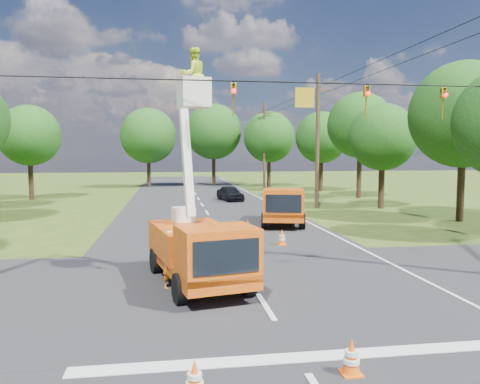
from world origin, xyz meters
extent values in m
plane|color=#2D4715|center=(0.00, 20.00, 0.00)|extent=(140.00, 140.00, 0.00)
cube|color=black|center=(0.00, 20.00, 0.00)|extent=(12.00, 100.00, 0.06)
cube|color=black|center=(0.00, 2.00, 0.00)|extent=(56.00, 10.00, 0.07)
cube|color=silver|center=(0.00, -3.20, 0.00)|extent=(9.00, 0.45, 0.02)
cube|color=silver|center=(5.60, 20.00, 0.00)|extent=(0.12, 90.00, 0.02)
cube|color=#CF600E|center=(-1.67, 2.61, 0.68)|extent=(3.23, 6.01, 0.43)
cube|color=#CF600E|center=(-1.25, 0.61, 1.43)|extent=(2.38, 2.02, 1.43)
cube|color=black|center=(-1.08, -0.18, 1.47)|extent=(1.78, 0.43, 0.90)
cube|color=#CF600E|center=(-1.83, 3.35, 1.28)|extent=(2.92, 3.90, 0.95)
cylinder|color=black|center=(-2.27, 0.64, 0.44)|extent=(0.48, 0.92, 0.87)
cylinder|color=black|center=(-0.32, 1.05, 0.44)|extent=(0.48, 0.92, 0.87)
cylinder|color=black|center=(-3.03, 4.17, 0.44)|extent=(0.48, 0.92, 0.87)
cylinder|color=black|center=(-1.07, 4.58, 0.44)|extent=(0.48, 0.92, 0.87)
cube|color=silver|center=(-2.05, 4.38, 2.00)|extent=(0.85, 0.85, 0.52)
cube|color=silver|center=(-1.94, 3.86, 4.09)|extent=(0.53, 1.30, 4.12)
cube|color=silver|center=(-1.73, 2.89, 6.03)|extent=(1.07, 1.07, 0.90)
imported|color=#C6E526|center=(-1.73, 2.89, 6.57)|extent=(1.05, 0.96, 1.74)
cube|color=#CF600E|center=(4.03, 14.49, 0.71)|extent=(3.46, 6.23, 0.44)
cube|color=#CF600E|center=(3.54, 12.44, 1.47)|extent=(2.48, 2.12, 1.47)
cube|color=black|center=(3.35, 11.63, 1.52)|extent=(1.83, 0.49, 0.93)
cube|color=#CF600E|center=(4.21, 15.26, 1.32)|extent=(3.08, 4.06, 0.98)
cylinder|color=black|center=(2.60, 12.92, 0.45)|extent=(0.51, 0.95, 0.90)
cylinder|color=black|center=(4.60, 12.44, 0.45)|extent=(0.51, 0.95, 0.90)
cylinder|color=black|center=(3.46, 16.54, 0.45)|extent=(0.51, 0.95, 0.90)
cylinder|color=black|center=(5.46, 16.07, 0.45)|extent=(0.51, 0.95, 0.90)
imported|color=orange|center=(-2.54, 2.24, 0.82)|extent=(0.69, 0.71, 1.64)
imported|color=black|center=(2.66, 28.16, 0.65)|extent=(2.33, 4.07, 1.31)
cone|color=#F65A0C|center=(-2.14, -4.45, 0.38)|extent=(0.36, 0.36, 0.70)
cylinder|color=white|center=(-2.14, -4.45, 0.44)|extent=(0.26, 0.26, 0.09)
cylinder|color=white|center=(-2.14, -4.45, 0.29)|extent=(0.31, 0.31, 0.09)
cone|color=#F65A0C|center=(0.81, -3.99, 0.38)|extent=(0.36, 0.36, 0.70)
cube|color=#F65A0C|center=(0.81, -3.99, 0.04)|extent=(0.38, 0.38, 0.04)
cylinder|color=white|center=(0.81, -3.99, 0.44)|extent=(0.26, 0.26, 0.09)
cylinder|color=white|center=(0.81, -3.99, 0.29)|extent=(0.31, 0.31, 0.09)
cone|color=#F65A0C|center=(2.44, 8.23, 0.38)|extent=(0.36, 0.36, 0.70)
cube|color=#F65A0C|center=(2.44, 8.23, 0.04)|extent=(0.38, 0.38, 0.04)
cylinder|color=white|center=(2.44, 8.23, 0.44)|extent=(0.26, 0.26, 0.09)
cylinder|color=white|center=(2.44, 8.23, 0.29)|extent=(0.31, 0.31, 0.09)
cone|color=#F65A0C|center=(1.44, 11.63, 0.38)|extent=(0.36, 0.36, 0.70)
cube|color=#F65A0C|center=(1.44, 11.63, 0.04)|extent=(0.38, 0.38, 0.04)
cylinder|color=white|center=(1.44, 11.63, 0.44)|extent=(0.26, 0.26, 0.09)
cylinder|color=white|center=(1.44, 11.63, 0.29)|extent=(0.31, 0.31, 0.09)
cone|color=#F65A0C|center=(4.15, 16.92, 0.38)|extent=(0.36, 0.36, 0.70)
cube|color=#F65A0C|center=(4.15, 16.92, 0.04)|extent=(0.38, 0.38, 0.04)
cylinder|color=white|center=(4.15, 16.92, 0.44)|extent=(0.26, 0.26, 0.09)
cylinder|color=white|center=(4.15, 16.92, 0.29)|extent=(0.31, 0.31, 0.09)
cylinder|color=#4C3823|center=(8.50, 22.00, 5.00)|extent=(0.30, 0.30, 10.00)
cube|color=#4C3823|center=(8.50, 22.00, 8.80)|extent=(1.80, 0.12, 0.12)
cylinder|color=#4C3823|center=(8.50, 42.00, 5.00)|extent=(0.30, 0.30, 10.00)
cube|color=#4C3823|center=(8.50, 42.00, 8.80)|extent=(1.80, 0.12, 0.12)
cylinder|color=black|center=(-0.50, 2.00, 6.30)|extent=(18.00, 0.04, 0.04)
cube|color=#AC8A14|center=(1.60, 2.00, 5.85)|extent=(0.60, 0.05, 0.60)
imported|color=#AC8A14|center=(-0.60, 2.00, 5.75)|extent=(0.16, 0.20, 1.00)
sphere|color=#FF0C0C|center=(-0.60, 1.88, 6.00)|extent=(0.14, 0.14, 0.14)
imported|color=#AC8A14|center=(3.60, 2.00, 5.75)|extent=(0.16, 0.20, 1.00)
sphere|color=#FF0C0C|center=(3.60, 1.88, 6.00)|extent=(0.14, 0.14, 0.14)
imported|color=#AC8A14|center=(6.20, 2.00, 5.75)|extent=(0.16, 0.20, 1.00)
sphere|color=#FF0C0C|center=(6.20, 1.88, 6.00)|extent=(0.14, 0.14, 0.14)
cylinder|color=#382616|center=(-14.80, 32.00, 2.02)|extent=(0.44, 0.44, 4.05)
sphere|color=#113E10|center=(-14.80, 32.00, 5.70)|extent=(5.40, 5.40, 5.40)
cylinder|color=#382616|center=(15.00, 14.00, 2.29)|extent=(0.44, 0.44, 4.58)
sphere|color=#113E10|center=(15.00, 14.00, 6.45)|extent=(6.40, 6.40, 6.40)
cylinder|color=#382616|center=(13.20, 21.00, 1.89)|extent=(0.44, 0.44, 3.78)
sphere|color=#113E10|center=(13.20, 21.00, 5.33)|extent=(5.00, 5.00, 5.00)
cylinder|color=#382616|center=(14.80, 29.00, 2.38)|extent=(0.44, 0.44, 4.75)
sphere|color=#113E10|center=(14.80, 29.00, 6.70)|extent=(6.00, 6.00, 6.00)
cylinder|color=#382616|center=(13.80, 37.00, 2.07)|extent=(0.44, 0.44, 4.14)
sphere|color=#113E10|center=(13.80, 37.00, 5.83)|extent=(5.60, 5.60, 5.60)
cylinder|color=#382616|center=(-5.00, 45.00, 2.20)|extent=(0.44, 0.44, 4.40)
sphere|color=#113E10|center=(-5.00, 45.00, 6.20)|extent=(6.60, 6.60, 6.60)
cylinder|color=#382616|center=(3.00, 47.00, 2.42)|extent=(0.44, 0.44, 4.84)
sphere|color=#113E10|center=(3.00, 47.00, 6.82)|extent=(7.00, 7.00, 7.00)
cylinder|color=#382616|center=(9.50, 44.00, 2.16)|extent=(0.44, 0.44, 4.31)
sphere|color=#113E10|center=(9.50, 44.00, 6.08)|extent=(6.20, 6.20, 6.20)
camera|label=1|loc=(-2.51, -12.03, 4.17)|focal=35.00mm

